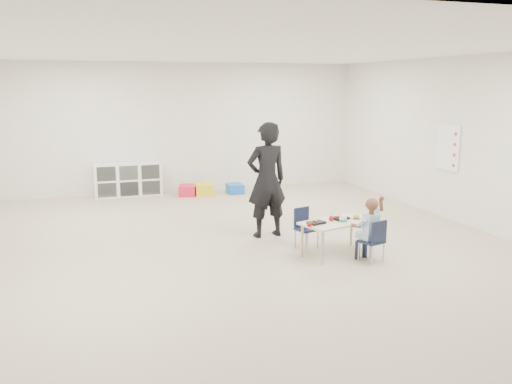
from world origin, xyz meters
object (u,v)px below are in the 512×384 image
object	(u,v)px
cubby_shelf	(128,179)
table	(338,237)
adult	(267,180)
child	(372,228)
chair_near	(371,241)

from	to	relation	value
cubby_shelf	table	bearing A→B (deg)	-64.65
adult	table	bearing A→B (deg)	111.26
child	cubby_shelf	bearing A→B (deg)	98.83
child	adult	bearing A→B (deg)	102.36
chair_near	child	bearing A→B (deg)	0.00
table	adult	world-z (taller)	adult
chair_near	child	distance (m)	0.17
child	cubby_shelf	distance (m)	6.11
chair_near	cubby_shelf	size ratio (longest dim) A/B	0.42
cubby_shelf	chair_near	bearing A→B (deg)	-63.89
child	chair_near	bearing A→B (deg)	0.00
table	cubby_shelf	bearing A→B (deg)	98.07
cubby_shelf	adult	size ratio (longest dim) A/B	0.79
table	chair_near	size ratio (longest dim) A/B	2.01
chair_near	child	world-z (taller)	child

